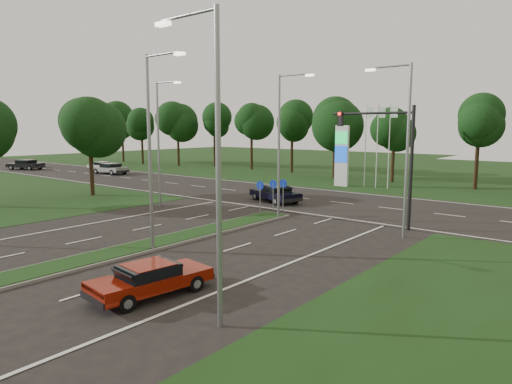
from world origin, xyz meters
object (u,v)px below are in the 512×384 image
Objects in this scene: red_sedan at (150,278)px; far_car_b at (102,166)px; far_car_d at (29,163)px; far_car_a at (110,168)px; far_car_c at (26,164)px; navy_sedan at (275,193)px.

red_sedan is 50.56m from far_car_b.
far_car_d is (-55.83, 21.43, 0.00)m from red_sedan.
far_car_a is (-37.65, 23.11, 0.12)m from red_sedan.
far_car_b is at bearing -59.53° from far_car_d.
far_car_a is 1.17× the size of far_car_b.
far_car_a is 0.95× the size of far_car_c.
far_car_b is (-34.87, 6.86, -0.09)m from navy_sedan.
navy_sedan is at bearing -115.11° from far_car_b.
far_car_d is (-3.77, 2.22, -0.12)m from far_car_c.
far_car_d reaches higher than red_sedan.
far_car_c is at bearing 166.81° from red_sedan.
far_car_d is (-12.27, -4.25, 0.01)m from far_car_b.
navy_sedan is 35.54m from far_car_b.
red_sedan is 59.80m from far_car_d.
far_car_b is 12.98m from far_car_d.
red_sedan is 0.88× the size of far_car_a.
far_car_c is at bearing -109.17° from far_car_d.
navy_sedan is 29.28m from far_car_a.
red_sedan is 44.18m from far_car_a.
far_car_a is 18.26m from far_car_d.
red_sedan is 0.86× the size of navy_sedan.
far_car_b is at bearing 61.82° from far_car_a.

